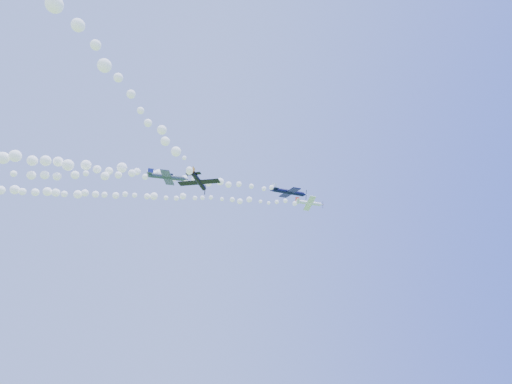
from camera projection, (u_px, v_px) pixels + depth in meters
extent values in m
cylinder|color=white|center=(308.00, 203.00, 105.70)|extent=(6.16, 1.02, 1.39)
cone|color=white|center=(321.00, 205.00, 105.96)|extent=(0.80, 0.84, 0.88)
cone|color=#A92C13|center=(323.00, 205.00, 105.99)|extent=(0.34, 0.30, 0.31)
cube|color=black|center=(323.00, 205.00, 105.98)|extent=(0.26, 0.32, 1.93)
cube|color=white|center=(309.00, 203.00, 105.66)|extent=(2.39, 7.63, 1.02)
cube|color=white|center=(298.00, 201.00, 105.52)|extent=(1.17, 2.72, 0.42)
cube|color=#A92C13|center=(297.00, 199.00, 105.79)|extent=(1.08, 0.32, 1.30)
sphere|color=black|center=(312.00, 202.00, 105.96)|extent=(0.88, 0.88, 0.86)
cylinder|color=#0B0D34|center=(288.00, 192.00, 88.67)|extent=(6.88, 1.69, 1.19)
cone|color=#0B0D34|center=(305.00, 195.00, 89.64)|extent=(0.92, 0.99, 0.94)
cone|color=white|center=(307.00, 195.00, 89.78)|extent=(0.38, 0.35, 0.33)
cube|color=black|center=(306.00, 195.00, 89.74)|extent=(0.16, 0.52, 2.15)
cube|color=#0B0D34|center=(289.00, 193.00, 88.71)|extent=(2.16, 8.37, 1.64)
cube|color=#0B0D34|center=(274.00, 189.00, 87.87)|extent=(1.12, 2.97, 0.62)
cube|color=white|center=(274.00, 186.00, 88.01)|extent=(1.14, 0.39, 1.39)
sphere|color=black|center=(293.00, 191.00, 89.03)|extent=(0.89, 0.99, 0.97)
cylinder|color=#3B4556|center=(166.00, 177.00, 77.49)|extent=(6.42, 2.60, 1.47)
cone|color=#3B4556|center=(185.00, 179.00, 77.60)|extent=(1.02, 1.03, 0.92)
cone|color=navy|center=(188.00, 179.00, 77.62)|extent=(0.41, 0.38, 0.33)
cube|color=black|center=(187.00, 179.00, 77.61)|extent=(0.22, 0.39, 2.02)
cube|color=#3B4556|center=(167.00, 178.00, 77.46)|extent=(2.99, 7.97, 1.10)
cube|color=#3B4556|center=(150.00, 175.00, 77.42)|extent=(1.39, 2.86, 0.45)
cube|color=navy|center=(150.00, 172.00, 77.60)|extent=(1.10, 0.42, 1.36)
sphere|color=black|center=(171.00, 175.00, 77.65)|extent=(0.94, 0.97, 0.90)
cylinder|color=black|center=(199.00, 181.00, 65.07)|extent=(3.01, 5.02, 0.92)
cone|color=black|center=(204.00, 189.00, 67.56)|extent=(0.91, 0.88, 0.72)
cone|color=orange|center=(205.00, 190.00, 67.91)|extent=(0.34, 0.35, 0.25)
cube|color=black|center=(205.00, 190.00, 67.82)|extent=(0.17, 0.14, 1.66)
cube|color=black|center=(199.00, 182.00, 65.22)|extent=(6.37, 4.01, 0.24)
cube|color=black|center=(194.00, 174.00, 63.02)|extent=(2.36, 1.66, 0.12)
cube|color=orange|center=(194.00, 171.00, 63.16)|extent=(0.46, 0.81, 1.08)
sphere|color=black|center=(200.00, 181.00, 65.87)|extent=(0.85, 0.86, 0.66)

